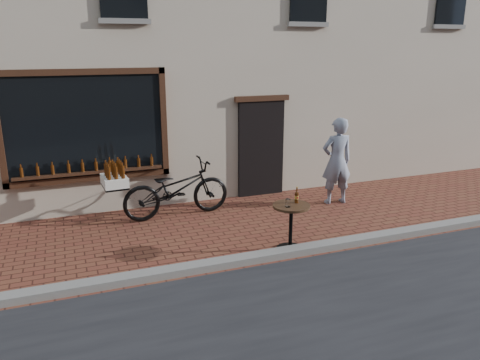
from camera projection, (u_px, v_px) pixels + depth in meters
name	position (u px, v px, depth m)	size (l,w,h in m)	color
ground	(236.00, 270.00, 7.34)	(90.00, 90.00, 0.00)	#602B1F
kerb	(231.00, 262.00, 7.50)	(90.00, 0.25, 0.12)	slate
cargo_bicycle	(174.00, 189.00, 9.51)	(2.59, 0.92, 1.24)	black
bistro_table	(291.00, 218.00, 7.93)	(0.64, 0.64, 1.09)	black
pedestrian	(337.00, 161.00, 10.24)	(0.70, 0.46, 1.92)	gray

